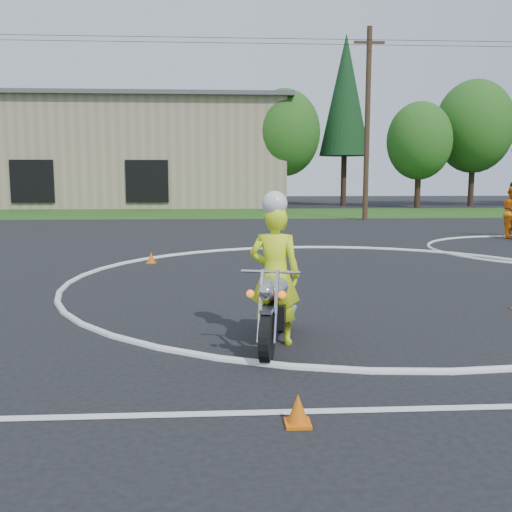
{
  "coord_description": "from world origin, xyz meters",
  "views": [
    {
      "loc": [
        -2.66,
        -9.29,
        2.29
      ],
      "look_at": [
        -2.16,
        -0.73,
        1.1
      ],
      "focal_mm": 40.0,
      "sensor_mm": 36.0,
      "label": 1
    }
  ],
  "objects": [
    {
      "name": "treeline",
      "position": [
        14.78,
        34.61,
        6.62
      ],
      "size": [
        38.2,
        8.1,
        14.52
      ],
      "color": "#382619",
      "rests_on": "ground"
    },
    {
      "name": "rider_primary_grp",
      "position": [
        -1.95,
        -1.63,
        1.02
      ],
      "size": [
        0.78,
        0.6,
        2.11
      ],
      "rotation": [
        0.0,
        0.0,
        -0.23
      ],
      "color": "#DFFF1A",
      "rests_on": "ground"
    },
    {
      "name": "ground",
      "position": [
        0.0,
        0.0,
        0.0
      ],
      "size": [
        120.0,
        120.0,
        0.0
      ],
      "primitive_type": "plane",
      "color": "black",
      "rests_on": "ground"
    },
    {
      "name": "course_markings",
      "position": [
        2.17,
        4.35,
        0.01
      ],
      "size": [
        19.05,
        19.05,
        0.12
      ],
      "color": "silver",
      "rests_on": "ground"
    },
    {
      "name": "utility_poles",
      "position": [
        5.0,
        21.0,
        5.2
      ],
      "size": [
        41.6,
        1.12,
        10.0
      ],
      "color": "#473321",
      "rests_on": "ground"
    },
    {
      "name": "warehouse",
      "position": [
        -18.0,
        39.99,
        4.16
      ],
      "size": [
        41.0,
        17.0,
        8.3
      ],
      "color": "tan",
      "rests_on": "ground"
    },
    {
      "name": "traffic_cones",
      "position": [
        3.04,
        2.26,
        0.14
      ],
      "size": [
        16.74,
        10.46,
        0.3
      ],
      "color": "orange",
      "rests_on": "ground"
    },
    {
      "name": "grass_strip",
      "position": [
        0.0,
        27.0,
        0.01
      ],
      "size": [
        120.0,
        10.0,
        0.02
      ],
      "primitive_type": "cube",
      "color": "#1E4714",
      "rests_on": "ground"
    },
    {
      "name": "primary_motorcycle",
      "position": [
        -1.96,
        -1.77,
        0.55
      ],
      "size": [
        0.9,
        2.13,
        1.14
      ],
      "rotation": [
        0.0,
        0.0,
        -0.23
      ],
      "color": "black",
      "rests_on": "ground"
    }
  ]
}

